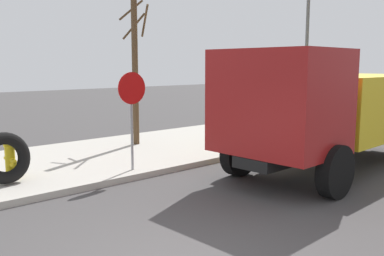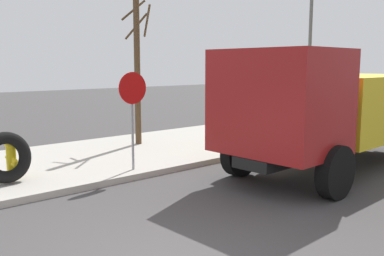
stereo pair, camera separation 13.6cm
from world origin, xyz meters
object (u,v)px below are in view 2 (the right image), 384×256
Objects in this scene: loose_tire at (6,157)px; dump_truck_yellow at (333,108)px; street_light_pole at (310,42)px; stop_sign at (132,102)px; fire_hydrant at (11,158)px; bare_tree at (137,65)px.

dump_truck_yellow is at bearing -28.13° from loose_tire.
street_light_pole reaches higher than dump_truck_yellow.
stop_sign is at bearing -177.62° from street_light_pole.
stop_sign is 7.96m from street_light_pole.
loose_tire reaches higher than fire_hydrant.
dump_truck_yellow is 5.22m from street_light_pole.
stop_sign is (2.52, -1.05, 1.15)m from fire_hydrant.
street_light_pole is (7.77, 0.32, 1.68)m from stop_sign.
dump_truck_yellow reaches higher than loose_tire.
loose_tire is at bearing 177.59° from street_light_pole.
fire_hydrant is 10.70m from street_light_pole.
fire_hydrant is 5.30m from bare_tree.
fire_hydrant is at bearing 175.95° from street_light_pole.
fire_hydrant is at bearing 55.79° from loose_tire.
street_light_pole is at bearing 2.38° from stop_sign.
bare_tree is at bearing 156.56° from street_light_pole.
dump_truck_yellow is at bearing -30.70° from fire_hydrant.
bare_tree is (2.05, 2.81, 0.87)m from stop_sign.
street_light_pole is at bearing -2.41° from loose_tire.
dump_truck_yellow is at bearing -139.00° from street_light_pole.
bare_tree reaches higher than stop_sign.
fire_hydrant is at bearing 157.37° from stop_sign.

